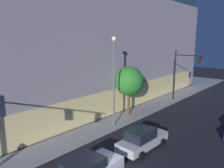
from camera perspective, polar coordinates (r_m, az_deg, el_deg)
modern_building at (r=37.39m, az=-13.34°, el=10.96°), size 36.63×30.79×16.45m
traffic_light_far_corner at (r=30.27m, az=17.90°, el=3.79°), size 0.34×3.78×6.72m
street_lamp_sidewalk at (r=20.13m, az=0.54°, el=3.28°), size 0.44×0.44×8.35m
sidewalk_tree at (r=23.43m, az=4.46°, el=0.74°), size 3.11×3.11×5.31m
car_silver at (r=17.27m, az=7.83°, el=-13.99°), size 4.60×2.05×1.64m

